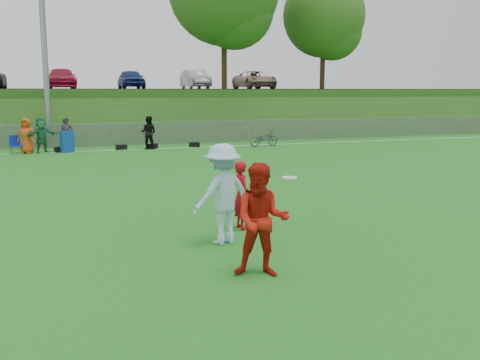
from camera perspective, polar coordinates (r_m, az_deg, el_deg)
name	(u,v)px	position (r m, az deg, el deg)	size (l,w,h in m)	color
ground	(218,249)	(10.33, -2.41, -7.34)	(120.00, 120.00, 0.00)	#206615
sideline_far	(113,150)	(27.77, -13.38, 3.12)	(60.00, 0.10, 0.01)	white
fence	(109,134)	(29.69, -13.85, 4.75)	(58.00, 0.06, 1.30)	gray
light_pole	(42,17)	(30.48, -20.32, 15.98)	(1.20, 0.40, 12.15)	gray
berm	(92,111)	(40.58, -15.47, 7.11)	(120.00, 18.00, 3.00)	#294F16
parking_lot	(90,89)	(42.55, -15.76, 9.28)	(120.00, 12.00, 0.10)	black
tree_green_far	(326,20)	(40.47, 9.18, 16.50)	(5.88, 5.88, 8.19)	black
car_row	(73,79)	(41.50, -17.35, 10.28)	(32.04, 5.18, 1.44)	white
spectator_row	(56,135)	(27.54, -19.08, 4.56)	(9.03, 1.05, 1.69)	#B52E0C
gear_bags	(134,147)	(27.98, -11.29, 3.50)	(7.37, 0.51, 0.26)	black
player_red_left	(242,195)	(11.60, 0.17, -1.63)	(0.55, 0.36, 1.50)	#AA0B13
player_red_center	(262,220)	(8.64, 2.34, -4.31)	(0.90, 0.70, 1.86)	red
player_blue	(223,194)	(10.48, -1.86, -1.50)	(1.28, 0.74, 1.98)	#A9D0EA
frisbee	(290,178)	(10.18, 5.32, 0.24)	(0.29, 0.29, 0.03)	white
recycling_bin	(67,142)	(27.53, -17.96, 3.93)	(0.69, 0.69, 1.03)	#0F41AB
camp_chair	(16,148)	(27.69, -22.77, 3.14)	(0.61, 0.61, 0.87)	navy
bicycle	(264,138)	(28.85, 2.55, 4.48)	(0.59, 1.69, 0.89)	#323335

